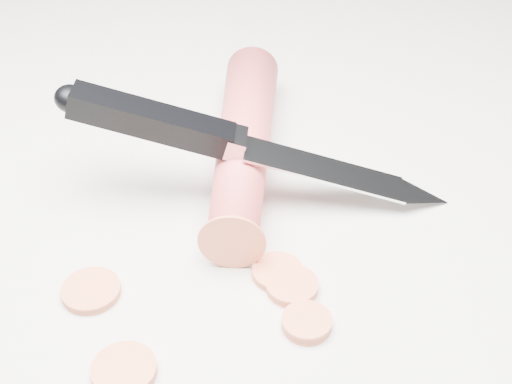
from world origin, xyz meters
TOP-DOWN VIEW (x-y plane):
  - ground at (0.00, 0.00)m, footprint 2.40×2.40m
  - carrot at (0.07, 0.03)m, footprint 0.15×0.20m
  - carrot_slice_0 at (0.03, -0.08)m, footprint 0.03×0.03m
  - carrot_slice_1 at (-0.08, -0.10)m, footprint 0.04×0.04m
  - carrot_slice_2 at (0.02, -0.12)m, footprint 0.03×0.03m
  - carrot_slice_3 at (0.03, -0.09)m, footprint 0.03×0.03m
  - carrot_slice_4 at (-0.08, -0.03)m, footprint 0.04×0.04m
  - kitchen_knife at (0.06, -0.00)m, footprint 0.24×0.18m

SIDE VIEW (x-z plane):
  - ground at x=0.00m, z-range 0.00..0.00m
  - carrot_slice_4 at x=-0.08m, z-range 0.00..0.01m
  - carrot_slice_0 at x=0.03m, z-range 0.00..0.01m
  - carrot_slice_1 at x=-0.08m, z-range 0.00..0.01m
  - carrot_slice_3 at x=0.03m, z-range 0.00..0.01m
  - carrot_slice_2 at x=0.02m, z-range 0.00..0.01m
  - carrot at x=0.07m, z-range 0.00..0.04m
  - kitchen_knife at x=0.06m, z-range 0.00..0.09m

